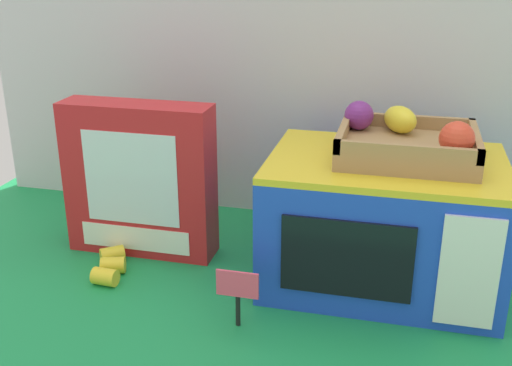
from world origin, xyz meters
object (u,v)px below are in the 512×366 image
at_px(toy_microwave, 383,221).
at_px(food_groups_crate, 407,143).
at_px(cookie_set_box, 140,180).
at_px(price_sign, 237,290).
at_px(loose_toy_banana, 110,265).

relative_size(toy_microwave, food_groups_crate, 1.75).
bearing_deg(food_groups_crate, cookie_set_box, -178.67).
bearing_deg(food_groups_crate, price_sign, -136.72).
relative_size(food_groups_crate, cookie_set_box, 0.77).
bearing_deg(cookie_set_box, food_groups_crate, 1.33).
bearing_deg(cookie_set_box, toy_microwave, -0.83).
height_order(cookie_set_box, loose_toy_banana, cookie_set_box).
height_order(toy_microwave, cookie_set_box, cookie_set_box).
relative_size(food_groups_crate, loose_toy_banana, 1.85).
distance_m(toy_microwave, cookie_set_box, 0.48).
xyz_separation_m(food_groups_crate, cookie_set_box, (-0.50, -0.01, -0.11)).
bearing_deg(toy_microwave, cookie_set_box, 179.17).
relative_size(price_sign, loose_toy_banana, 0.79).
height_order(toy_microwave, food_groups_crate, food_groups_crate).
bearing_deg(loose_toy_banana, price_sign, -21.37).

